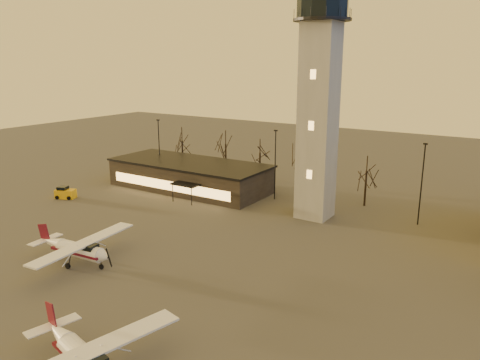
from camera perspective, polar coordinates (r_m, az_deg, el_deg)
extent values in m
plane|color=#3C3A38|center=(38.21, -10.36, -16.72)|extent=(220.00, 220.00, 0.00)
cube|color=gray|center=(58.69, 9.48, 6.77)|extent=(4.00, 4.00, 24.00)
cylinder|color=black|center=(58.37, 9.99, 18.67)|extent=(6.80, 6.80, 0.30)
cylinder|color=black|center=(58.54, 10.08, 20.48)|extent=(6.00, 6.00, 3.40)
cube|color=black|center=(73.51, -6.14, 0.47)|extent=(25.00, 10.00, 4.00)
cube|color=black|center=(73.03, -6.18, 2.11)|extent=(25.40, 10.40, 0.30)
cube|color=#FFBC59|center=(69.90, -8.69, -0.68)|extent=(22.00, 0.08, 1.40)
cube|color=black|center=(66.41, -6.68, -0.53)|extent=(4.00, 2.00, 0.20)
cylinder|color=black|center=(79.47, -9.81, 3.61)|extent=(0.16, 0.16, 10.00)
cube|color=black|center=(78.70, -9.97, 7.22)|extent=(0.50, 0.25, 0.18)
cylinder|color=black|center=(66.88, 4.30, 1.76)|extent=(0.16, 0.16, 10.00)
cube|color=black|center=(65.96, 4.38, 6.04)|extent=(0.50, 0.25, 0.18)
cylinder|color=black|center=(60.32, 21.25, -0.60)|extent=(0.16, 0.16, 10.00)
cube|color=black|center=(59.30, 21.69, 4.12)|extent=(0.50, 0.25, 0.18)
cylinder|color=black|center=(84.31, -7.01, 2.85)|extent=(0.28, 0.28, 5.74)
cylinder|color=black|center=(75.37, 2.43, 1.38)|extent=(0.28, 0.28, 5.25)
cylinder|color=black|center=(67.76, 7.31, 0.18)|extent=(0.28, 0.28, 6.16)
cylinder|color=black|center=(66.58, 15.04, -1.00)|extent=(0.28, 0.28, 4.97)
cylinder|color=black|center=(81.16, -1.74, 2.45)|extent=(0.28, 0.28, 5.60)
cylinder|color=silver|center=(32.74, -18.30, -20.14)|extent=(5.42, 2.65, 1.48)
cone|color=silver|center=(35.69, -21.18, -16.97)|extent=(2.94, 1.85, 1.25)
cube|color=#540C17|center=(32.95, -18.48, -20.04)|extent=(6.31, 2.90, 0.25)
cube|color=silver|center=(31.82, -17.96, -19.30)|extent=(4.55, 12.54, 0.16)
cube|color=silver|center=(36.47, -21.86, -16.12)|extent=(1.86, 3.88, 0.09)
cube|color=#540C17|center=(36.18, -22.05, -14.96)|extent=(1.55, 0.45, 1.92)
cylinder|color=white|center=(49.08, -18.88, -8.15)|extent=(5.33, 1.94, 1.48)
cone|color=white|center=(47.03, -16.25, -8.95)|extent=(1.14, 1.49, 1.41)
cone|color=white|center=(51.75, -21.89, -7.05)|extent=(2.83, 1.49, 1.25)
cube|color=black|center=(48.12, -17.98, -7.88)|extent=(1.80, 1.34, 0.79)
cube|color=#560C1C|center=(49.26, -19.06, -8.16)|extent=(6.24, 2.06, 0.25)
cube|color=white|center=(48.37, -18.49, -7.33)|extent=(2.81, 12.59, 0.16)
cube|color=white|center=(52.46, -22.64, -6.71)|extent=(1.35, 3.82, 0.09)
cube|color=#560C1C|center=(52.28, -22.80, -5.87)|extent=(1.58, 0.23, 1.93)
cube|color=#ECAE0D|center=(72.91, -20.49, -1.59)|extent=(3.14, 2.44, 1.30)
cube|color=black|center=(72.91, -20.79, -1.01)|extent=(1.70, 1.70, 0.74)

